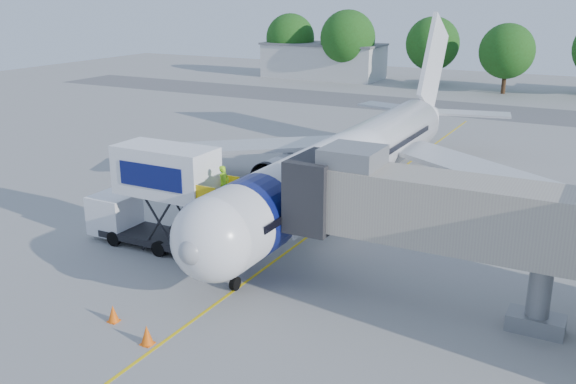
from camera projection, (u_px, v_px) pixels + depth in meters
The scene contains 14 objects.
ground at pixel (324, 225), 36.98m from camera, with size 160.00×160.00×0.00m, color gray.
guidance_line at pixel (324, 225), 36.98m from camera, with size 0.15×70.00×0.01m, color yellow.
taxiway_strip at pixel (481, 111), 72.37m from camera, with size 120.00×10.00×0.01m, color #59595B.
aircraft at pixel (353, 160), 39.57m from camera, with size 34.17×37.73×11.35m.
jet_bridge at pixel (431, 210), 26.21m from camera, with size 13.90×3.20×6.60m.
catering_hiloader at pixel (157, 197), 33.06m from camera, with size 8.51×2.44×5.50m.
ground_tug at pixel (133, 341), 23.25m from camera, with size 4.05×2.90×1.46m.
safety_cone_a at pixel (147, 335), 24.40m from camera, with size 0.50×0.50×0.80m.
safety_cone_b at pixel (113, 314), 26.09m from camera, with size 0.46×0.46×0.73m.
outbuilding_left at pixel (323, 60), 99.28m from camera, with size 18.40×8.40×5.30m.
tree_a at pixel (290, 38), 100.72m from camera, with size 7.58×7.58×9.66m.
tree_b at pixel (348, 38), 94.61m from camera, with size 8.15×8.15×10.39m.
tree_c at pixel (433, 44), 90.47m from camera, with size 7.51×7.51×9.58m.
tree_d at pixel (507, 51), 82.80m from camera, with size 7.10×7.10×9.05m.
Camera 1 is at (14.47, -31.62, 12.90)m, focal length 40.00 mm.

